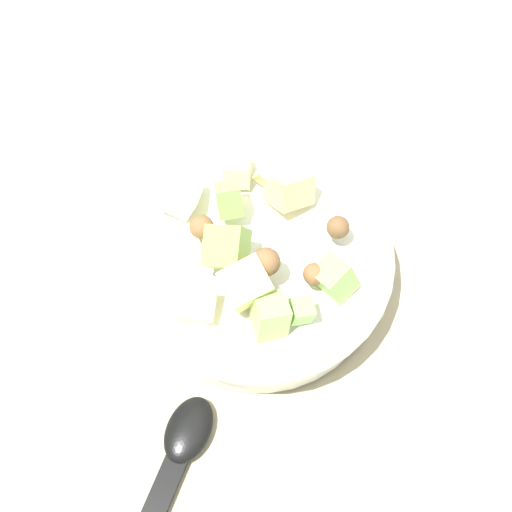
# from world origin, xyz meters

# --- Properties ---
(ground_plane) EXTENTS (2.40, 2.40, 0.00)m
(ground_plane) POSITION_xyz_m (0.00, 0.00, 0.00)
(ground_plane) COLOR silver
(placemat) EXTENTS (0.48, 0.36, 0.01)m
(placemat) POSITION_xyz_m (0.00, 0.00, 0.00)
(placemat) COLOR tan
(placemat) RESTS_ON ground_plane
(salad_bowl) EXTENTS (0.23, 0.23, 0.10)m
(salad_bowl) POSITION_xyz_m (-0.01, -0.00, 0.04)
(salad_bowl) COLOR white
(salad_bowl) RESTS_ON placemat
(serving_spoon) EXTENTS (0.22, 0.15, 0.01)m
(serving_spoon) POSITION_xyz_m (0.17, 0.10, 0.01)
(serving_spoon) COLOR black
(serving_spoon) RESTS_ON placemat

